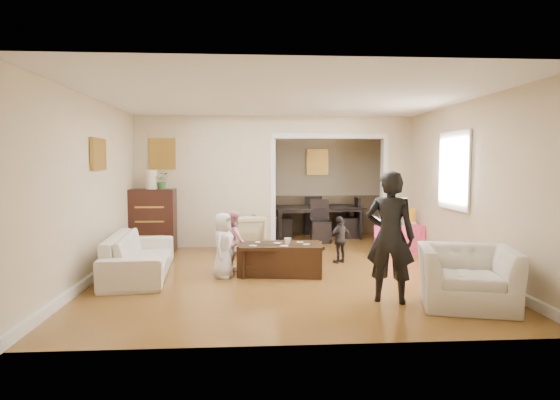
{
  "coord_description": "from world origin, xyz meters",
  "views": [
    {
      "loc": [
        -0.53,
        -7.69,
        1.66
      ],
      "look_at": [
        0.0,
        0.2,
        1.05
      ],
      "focal_mm": 30.36,
      "sensor_mm": 36.0,
      "label": 1
    }
  ],
  "objects": [
    {
      "name": "window_pane",
      "position": [
        2.73,
        -0.4,
        1.55
      ],
      "size": [
        0.03,
        0.95,
        1.1
      ],
      "primitive_type": "cube",
      "color": "white",
      "rests_on": "ground"
    },
    {
      "name": "armchair_back",
      "position": [
        -0.67,
        1.09,
        0.35
      ],
      "size": [
        0.95,
        0.96,
        0.71
      ],
      "primitive_type": "imported",
      "rotation": [
        0.0,
        0.0,
        3.44
      ],
      "color": "tan",
      "rests_on": "ground"
    },
    {
      "name": "toy_block",
      "position": [
        2.31,
        1.11,
        0.54
      ],
      "size": [
        0.1,
        0.09,
        0.05
      ],
      "primitive_type": "cube",
      "rotation": [
        0.0,
        0.0,
        0.52
      ],
      "color": "red",
      "rests_on": "play_table"
    },
    {
      "name": "craft_papers",
      "position": [
        -0.03,
        -0.7,
        0.46
      ],
      "size": [
        0.92,
        0.46,
        0.0
      ],
      "color": "white",
      "rests_on": "coffee_table"
    },
    {
      "name": "partition_header",
      "position": [
        1.1,
        1.8,
        2.42
      ],
      "size": [
        2.22,
        0.18,
        0.35
      ],
      "primitive_type": "cube",
      "color": "beige",
      "rests_on": "partition_right"
    },
    {
      "name": "child_toddler",
      "position": [
        1.0,
        0.05,
        0.39
      ],
      "size": [
        0.49,
        0.4,
        0.78
      ],
      "primitive_type": "imported",
      "rotation": [
        0.0,
        0.0,
        -2.59
      ],
      "color": "black",
      "rests_on": "ground"
    },
    {
      "name": "play_table",
      "position": [
        2.43,
        0.99,
        0.26
      ],
      "size": [
        0.62,
        0.62,
        0.51
      ],
      "primitive_type": "cube",
      "rotation": [
        0.0,
        0.0,
        0.17
      ],
      "color": "#F6406F",
      "rests_on": "ground"
    },
    {
      "name": "dresser",
      "position": [
        -2.35,
        1.37,
        0.59
      ],
      "size": [
        0.86,
        0.48,
        1.18
      ],
      "primitive_type": "cube",
      "color": "black",
      "rests_on": "ground"
    },
    {
      "name": "partition_right",
      "position": [
        2.48,
        1.8,
        1.3
      ],
      "size": [
        0.55,
        0.18,
        2.6
      ],
      "primitive_type": "cube",
      "color": "beige",
      "rests_on": "ground"
    },
    {
      "name": "framed_art_partition",
      "position": [
        -2.2,
        1.7,
        1.85
      ],
      "size": [
        0.45,
        0.03,
        0.55
      ],
      "primitive_type": "cube",
      "color": "brown",
      "rests_on": "partition_left"
    },
    {
      "name": "play_bowl",
      "position": [
        2.48,
        0.87,
        0.54
      ],
      "size": [
        0.24,
        0.24,
        0.05
      ],
      "primitive_type": "imported",
      "rotation": [
        0.0,
        0.0,
        0.17
      ],
      "color": "silver",
      "rests_on": "play_table"
    },
    {
      "name": "table_lamp",
      "position": [
        -2.35,
        1.37,
        1.36
      ],
      "size": [
        0.22,
        0.22,
        0.36
      ],
      "primitive_type": "cylinder",
      "color": "beige",
      "rests_on": "dresser"
    },
    {
      "name": "armchair_front",
      "position": [
        2.01,
        -2.44,
        0.34
      ],
      "size": [
        1.27,
        1.17,
        0.69
      ],
      "primitive_type": "imported",
      "rotation": [
        0.0,
        0.0,
        -0.27
      ],
      "color": "silver",
      "rests_on": "ground"
    },
    {
      "name": "dining_table",
      "position": [
        0.98,
        2.75,
        0.35
      ],
      "size": [
        2.1,
        1.32,
        0.7
      ],
      "primitive_type": "imported",
      "rotation": [
        0.0,
        0.0,
        0.11
      ],
      "color": "black",
      "rests_on": "ground"
    },
    {
      "name": "framed_art_sofa_wall",
      "position": [
        -2.71,
        -0.6,
        1.8
      ],
      "size": [
        0.03,
        0.55,
        0.4
      ],
      "primitive_type": "cube",
      "color": "brown"
    },
    {
      "name": "coffee_cup",
      "position": [
        0.05,
        -0.75,
        0.51
      ],
      "size": [
        0.11,
        0.11,
        0.09
      ],
      "primitive_type": "imported",
      "rotation": [
        0.0,
        0.0,
        -0.15
      ],
      "color": "white",
      "rests_on": "coffee_table"
    },
    {
      "name": "child_kneel_a",
      "position": [
        -0.9,
        -0.85,
        0.47
      ],
      "size": [
        0.43,
        0.53,
        0.95
      ],
      "primitive_type": "imported",
      "rotation": [
        0.0,
        0.0,
        1.25
      ],
      "color": "white",
      "rests_on": "ground"
    },
    {
      "name": "sofa",
      "position": [
        -2.14,
        -0.65,
        0.31
      ],
      "size": [
        1.0,
        2.18,
        0.62
      ],
      "primitive_type": "imported",
      "rotation": [
        0.0,
        0.0,
        1.65
      ],
      "color": "silver",
      "rests_on": "ground"
    },
    {
      "name": "adult_person",
      "position": [
        1.15,
        -2.21,
        0.79
      ],
      "size": [
        0.68,
        0.58,
        1.58
      ],
      "primitive_type": "imported",
      "rotation": [
        0.0,
        0.0,
        2.73
      ],
      "color": "black",
      "rests_on": "ground"
    },
    {
      "name": "cereal_box",
      "position": [
        2.55,
        1.09,
        0.66
      ],
      "size": [
        0.21,
        0.1,
        0.3
      ],
      "primitive_type": "cube",
      "rotation": [
        0.0,
        0.0,
        0.17
      ],
      "color": "yellow",
      "rests_on": "play_table"
    },
    {
      "name": "potted_plant",
      "position": [
        -2.15,
        1.37,
        1.34
      ],
      "size": [
        0.28,
        0.24,
        0.31
      ],
      "primitive_type": "imported",
      "color": "#37672D",
      "rests_on": "dresser"
    },
    {
      "name": "floor",
      "position": [
        0.0,
        0.0,
        0.0
      ],
      "size": [
        7.0,
        7.0,
        0.0
      ],
      "primitive_type": "plane",
      "color": "#966226",
      "rests_on": "ground"
    },
    {
      "name": "partition_left",
      "position": [
        -1.38,
        1.8,
        1.3
      ],
      "size": [
        2.75,
        0.18,
        2.6
      ],
      "primitive_type": "cube",
      "color": "beige",
      "rests_on": "ground"
    },
    {
      "name": "cyan_cup",
      "position": [
        2.33,
        0.94,
        0.55
      ],
      "size": [
        0.08,
        0.08,
        0.08
      ],
      "primitive_type": "cylinder",
      "color": "#2AC4D2",
      "rests_on": "play_table"
    },
    {
      "name": "child_kneel_b",
      "position": [
        -0.75,
        -0.4,
        0.47
      ],
      "size": [
        0.44,
        0.51,
        0.93
      ],
      "primitive_type": "imported",
      "rotation": [
        0.0,
        0.0,
        1.77
      ],
      "color": "pink",
      "rests_on": "ground"
    },
    {
      "name": "coffee_table",
      "position": [
        -0.05,
        -0.7,
        0.23
      ],
      "size": [
        1.31,
        0.79,
        0.46
      ],
      "primitive_type": "cube",
      "rotation": [
        0.0,
        0.0,
        -0.15
      ],
      "color": "#351D10",
      "rests_on": "ground"
    },
    {
      "name": "framed_art_alcove",
      "position": [
        1.1,
        3.44,
        1.7
      ],
      "size": [
        0.45,
        0.03,
        0.55
      ],
      "primitive_type": "cube",
      "color": "brown"
    }
  ]
}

